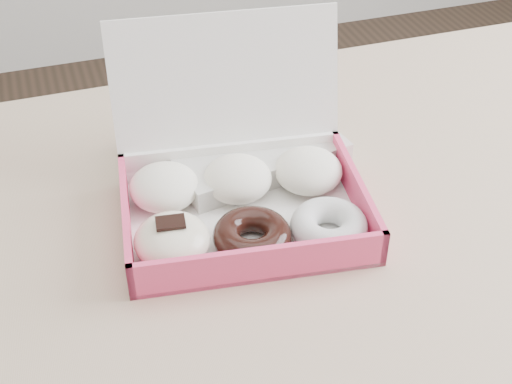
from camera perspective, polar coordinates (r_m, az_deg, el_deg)
name	(u,v)px	position (r m, az deg, el deg)	size (l,w,h in m)	color
table	(382,216)	(1.12, 10.03, -1.88)	(1.20, 0.80, 0.75)	tan
donut_box	(239,192)	(0.97, -1.33, -0.03)	(0.36, 0.33, 0.23)	white
newspapers	(246,145)	(1.09, -0.82, 3.78)	(0.25, 0.20, 0.04)	silver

